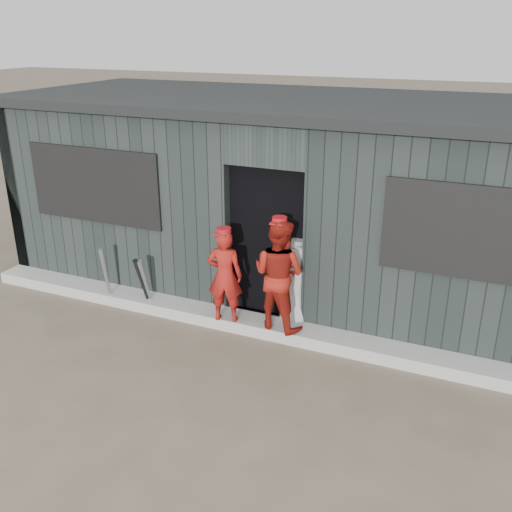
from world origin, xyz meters
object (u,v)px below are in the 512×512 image
at_px(bat_mid, 146,284).
at_px(player_grey_back, 297,285).
at_px(player_red_right, 279,274).
at_px(bat_right, 143,284).
at_px(dugout, 304,196).
at_px(bat_left, 106,276).
at_px(player_red_left, 225,276).

height_order(bat_mid, player_grey_back, player_grey_back).
bearing_deg(player_grey_back, player_red_right, 52.23).
height_order(bat_right, player_red_right, player_red_right).
xyz_separation_m(bat_mid, dugout, (1.54, 1.76, 0.91)).
height_order(bat_left, dugout, dugout).
relative_size(bat_left, dugout, 0.10).
bearing_deg(dugout, bat_left, -139.25).
xyz_separation_m(bat_right, player_red_left, (1.21, -0.04, 0.35)).
xyz_separation_m(bat_mid, player_red_left, (1.18, -0.06, 0.35)).
distance_m(player_red_right, player_grey_back, 0.43).
bearing_deg(player_red_left, dugout, -114.57).
bearing_deg(bat_left, player_red_left, -0.06).
bearing_deg(dugout, player_red_right, -80.33).
bearing_deg(bat_left, player_red_right, 2.45).
bearing_deg(player_grey_back, player_red_left, 11.76).
relative_size(bat_left, player_red_right, 0.62).
relative_size(bat_mid, player_grey_back, 0.68).
bearing_deg(bat_left, bat_right, 3.68).
bearing_deg(player_red_left, bat_right, -15.36).
height_order(bat_left, player_red_right, player_red_right).
distance_m(bat_left, player_grey_back, 2.57).
height_order(bat_left, bat_right, bat_left).
xyz_separation_m(player_red_right, dugout, (-0.29, 1.72, 0.46)).
distance_m(bat_left, bat_right, 0.55).
height_order(bat_left, bat_mid, bat_left).
bearing_deg(bat_left, dugout, 40.75).
distance_m(bat_left, dugout, 2.92).
bearing_deg(bat_left, player_grey_back, 9.47).
xyz_separation_m(bat_right, player_grey_back, (1.98, 0.39, 0.18)).
relative_size(player_grey_back, dugout, 0.14).
height_order(player_grey_back, dugout, dugout).
height_order(player_red_right, dugout, dugout).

